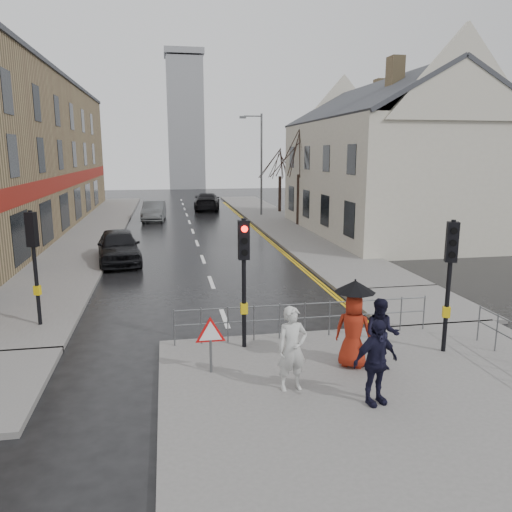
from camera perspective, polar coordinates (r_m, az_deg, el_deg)
name	(u,v)px	position (r m, az deg, el deg)	size (l,w,h in m)	color
ground	(238,355)	(13.18, -2.09, -11.24)	(120.00, 120.00, 0.00)	black
near_pavement	(410,409)	(10.97, 17.16, -16.38)	(10.00, 9.00, 0.14)	#605E5B
left_pavement	(95,228)	(35.71, -17.92, 3.02)	(4.00, 44.00, 0.14)	#605E5B
right_pavement	(275,220)	(38.25, 2.20, 4.13)	(4.00, 40.00, 0.14)	#605E5B
pavement_bridge_right	(414,305)	(17.85, 17.66, -5.34)	(4.00, 4.20, 0.14)	#605E5B
building_right_cream	(385,158)	(33.00, 14.52, 10.76)	(9.00, 16.40, 10.10)	beige
church_tower	(186,125)	(74.18, -8.05, 14.64)	(5.00, 5.00, 18.00)	gray
traffic_signal_near_left	(244,261)	(12.65, -1.40, -0.53)	(0.28, 0.27, 3.40)	black
traffic_signal_near_right	(450,263)	(13.27, 21.32, -0.76)	(0.34, 0.33, 3.40)	black
traffic_signal_far_left	(33,248)	(15.72, -24.09, 0.87)	(0.34, 0.33, 3.40)	black
guard_railing_front	(305,312)	(13.82, 5.61, -6.39)	(7.14, 0.04, 1.00)	#595B5E
warning_sign	(211,336)	(11.60, -5.22, -9.04)	(0.80, 0.07, 1.35)	#595B5E
street_lamp	(259,158)	(40.72, 0.37, 11.15)	(1.83, 0.25, 8.00)	#595B5E
tree_near	(299,152)	(35.24, 4.96, 11.71)	(2.40, 2.40, 6.58)	black
tree_far	(280,161)	(43.13, 2.77, 10.80)	(2.40, 2.40, 5.64)	black
pedestrian_a	(292,349)	(10.80, 4.15, -10.52)	(0.67, 0.44, 1.85)	#BBBCB7
pedestrian_b	(381,334)	(12.13, 14.12, -8.67)	(0.83, 0.64, 1.70)	black
pedestrian_with_umbrella	(354,321)	(12.02, 11.11, -7.28)	(1.03, 0.96, 2.12)	maroon
pedestrian_d	(376,362)	(10.50, 13.51, -11.69)	(1.04, 0.43, 1.78)	black
car_parked	(119,246)	(24.42, -15.43, 1.08)	(1.89, 4.70, 1.60)	black
car_mid	(154,211)	(39.12, -11.59, 5.07)	(1.58, 4.52, 1.49)	#484B4D
car_far	(207,201)	(45.75, -5.60, 6.25)	(2.21, 5.43, 1.58)	black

